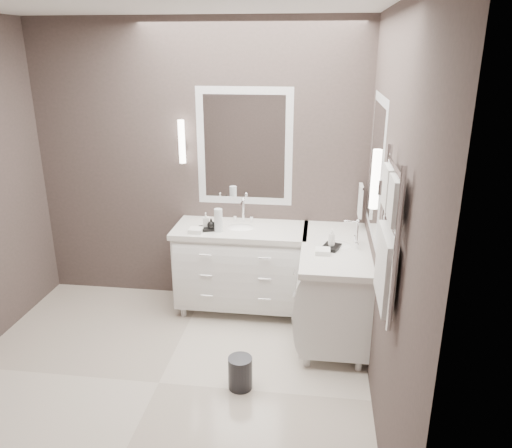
# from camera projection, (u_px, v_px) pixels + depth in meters

# --- Properties ---
(floor) EXTENTS (3.20, 3.00, 0.01)m
(floor) POSITION_uv_depth(u_px,v_px,m) (159.00, 383.00, 3.82)
(floor) COLOR beige
(floor) RESTS_ON ground
(wall_back) EXTENTS (3.20, 0.01, 2.70)m
(wall_back) POSITION_uv_depth(u_px,v_px,m) (198.00, 167.00, 4.78)
(wall_back) COLOR #443936
(wall_back) RESTS_ON floor
(wall_front) EXTENTS (3.20, 0.01, 2.70)m
(wall_front) POSITION_uv_depth(u_px,v_px,m) (18.00, 337.00, 1.97)
(wall_front) COLOR #443936
(wall_front) RESTS_ON floor
(wall_right) EXTENTS (0.01, 3.00, 2.70)m
(wall_right) POSITION_uv_depth(u_px,v_px,m) (388.00, 226.00, 3.18)
(wall_right) COLOR #443936
(wall_right) RESTS_ON floor
(vanity_back) EXTENTS (1.24, 0.59, 0.97)m
(vanity_back) POSITION_uv_depth(u_px,v_px,m) (241.00, 263.00, 4.75)
(vanity_back) COLOR white
(vanity_back) RESTS_ON floor
(vanity_right) EXTENTS (0.59, 1.24, 0.97)m
(vanity_right) POSITION_uv_depth(u_px,v_px,m) (334.00, 284.00, 4.34)
(vanity_right) COLOR white
(vanity_right) RESTS_ON floor
(mirror_back) EXTENTS (0.90, 0.02, 1.10)m
(mirror_back) POSITION_uv_depth(u_px,v_px,m) (244.00, 147.00, 4.64)
(mirror_back) COLOR white
(mirror_back) RESTS_ON wall_back
(mirror_right) EXTENTS (0.02, 0.90, 1.10)m
(mirror_right) POSITION_uv_depth(u_px,v_px,m) (376.00, 167.00, 3.86)
(mirror_right) COLOR white
(mirror_right) RESTS_ON wall_right
(sconce_back) EXTENTS (0.06, 0.06, 0.40)m
(sconce_back) POSITION_uv_depth(u_px,v_px,m) (182.00, 143.00, 4.64)
(sconce_back) COLOR white
(sconce_back) RESTS_ON wall_back
(sconce_right) EXTENTS (0.06, 0.06, 0.40)m
(sconce_right) POSITION_uv_depth(u_px,v_px,m) (375.00, 181.00, 3.31)
(sconce_right) COLOR white
(sconce_right) RESTS_ON wall_right
(towel_bar_corner) EXTENTS (0.03, 0.22, 0.30)m
(towel_bar_corner) POSITION_uv_depth(u_px,v_px,m) (360.00, 200.00, 4.53)
(towel_bar_corner) COLOR white
(towel_bar_corner) RESTS_ON wall_right
(towel_ladder) EXTENTS (0.06, 0.58, 0.90)m
(towel_ladder) POSITION_uv_depth(u_px,v_px,m) (388.00, 243.00, 2.80)
(towel_ladder) COLOR white
(towel_ladder) RESTS_ON wall_right
(waste_bin) EXTENTS (0.20, 0.20, 0.26)m
(waste_bin) POSITION_uv_depth(u_px,v_px,m) (240.00, 373.00, 3.73)
(waste_bin) COLOR black
(waste_bin) RESTS_ON floor
(amenity_tray_back) EXTENTS (0.20, 0.18, 0.03)m
(amenity_tray_back) POSITION_uv_depth(u_px,v_px,m) (209.00, 228.00, 4.57)
(amenity_tray_back) COLOR black
(amenity_tray_back) RESTS_ON vanity_back
(amenity_tray_right) EXTENTS (0.18, 0.21, 0.03)m
(amenity_tray_right) POSITION_uv_depth(u_px,v_px,m) (331.00, 247.00, 4.14)
(amenity_tray_right) COLOR black
(amenity_tray_right) RESTS_ON vanity_right
(water_bottle) EXTENTS (0.09, 0.09, 0.21)m
(water_bottle) POSITION_uv_depth(u_px,v_px,m) (218.00, 220.00, 4.49)
(water_bottle) COLOR silver
(water_bottle) RESTS_ON vanity_back
(soap_bottle_a) EXTENTS (0.07, 0.07, 0.13)m
(soap_bottle_a) POSITION_uv_depth(u_px,v_px,m) (206.00, 219.00, 4.57)
(soap_bottle_a) COLOR white
(soap_bottle_a) RESTS_ON amenity_tray_back
(soap_bottle_b) EXTENTS (0.08, 0.08, 0.09)m
(soap_bottle_b) POSITION_uv_depth(u_px,v_px,m) (211.00, 223.00, 4.52)
(soap_bottle_b) COLOR black
(soap_bottle_b) RESTS_ON amenity_tray_back
(soap_bottle_c) EXTENTS (0.06, 0.06, 0.15)m
(soap_bottle_c) POSITION_uv_depth(u_px,v_px,m) (332.00, 237.00, 4.11)
(soap_bottle_c) COLOR white
(soap_bottle_c) RESTS_ON amenity_tray_right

